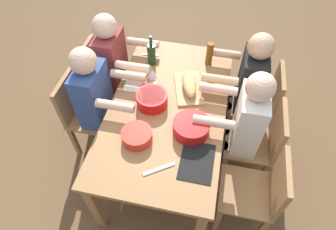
% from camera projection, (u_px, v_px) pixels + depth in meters
% --- Properties ---
extents(ground_plane, '(8.00, 8.00, 0.00)m').
position_uv_depth(ground_plane, '(168.00, 155.00, 2.86)').
color(ground_plane, brown).
extents(dining_table, '(1.66, 0.92, 0.74)m').
position_uv_depth(dining_table, '(168.00, 113.00, 2.36)').
color(dining_table, '#9E7044').
rests_on(dining_table, ground_plane).
extents(chair_near_center, '(0.40, 0.40, 0.85)m').
position_uv_depth(chair_near_center, '(260.00, 141.00, 2.39)').
color(chair_near_center, '#9E7044').
rests_on(chair_near_center, ground_plane).
extents(diner_near_center, '(0.41, 0.53, 1.20)m').
position_uv_depth(diner_near_center, '(243.00, 122.00, 2.24)').
color(diner_near_center, '#2D2D38').
rests_on(diner_near_center, ground_plane).
extents(chair_far_right, '(0.40, 0.40, 0.85)m').
position_uv_depth(chair_far_right, '(102.00, 77.00, 2.88)').
color(chair_far_right, '#9E7044').
rests_on(chair_far_right, ground_plane).
extents(diner_far_right, '(0.41, 0.53, 1.20)m').
position_uv_depth(diner_far_right, '(116.00, 63.00, 2.69)').
color(diner_far_right, '#2D2D38').
rests_on(diner_far_right, ground_plane).
extents(chair_near_right, '(0.40, 0.40, 0.85)m').
position_uv_depth(chair_near_right, '(260.00, 102.00, 2.67)').
color(chair_near_right, '#9E7044').
rests_on(chair_near_right, ground_plane).
extents(diner_near_right, '(0.41, 0.53, 1.20)m').
position_uv_depth(diner_near_right, '(245.00, 82.00, 2.53)').
color(diner_near_right, '#2D2D38').
rests_on(diner_near_right, ground_plane).
extents(chair_near_left, '(0.40, 0.40, 0.85)m').
position_uv_depth(chair_near_left, '(259.00, 192.00, 2.10)').
color(chair_near_left, '#9E7044').
rests_on(chair_near_left, ground_plane).
extents(chair_far_center, '(0.40, 0.40, 0.85)m').
position_uv_depth(chair_far_center, '(84.00, 111.00, 2.60)').
color(chair_far_center, '#9E7044').
rests_on(chair_far_center, ground_plane).
extents(diner_far_center, '(0.41, 0.53, 1.20)m').
position_uv_depth(diner_far_center, '(98.00, 98.00, 2.40)').
color(diner_far_center, '#2D2D38').
rests_on(diner_far_center, ground_plane).
extents(serving_bowl_greens, '(0.25, 0.25, 0.11)m').
position_uv_depth(serving_bowl_greens, '(152.00, 98.00, 2.26)').
color(serving_bowl_greens, red).
rests_on(serving_bowl_greens, dining_table).
extents(serving_bowl_fruit, '(0.22, 0.22, 0.08)m').
position_uv_depth(serving_bowl_fruit, '(137.00, 135.00, 2.05)').
color(serving_bowl_fruit, red).
rests_on(serving_bowl_fruit, dining_table).
extents(serving_bowl_pasta, '(0.27, 0.27, 0.10)m').
position_uv_depth(serving_bowl_pasta, '(191.00, 127.00, 2.09)').
color(serving_bowl_pasta, red).
rests_on(serving_bowl_pasta, dining_table).
extents(cutting_board, '(0.45, 0.32, 0.02)m').
position_uv_depth(cutting_board, '(189.00, 88.00, 2.41)').
color(cutting_board, tan).
rests_on(cutting_board, dining_table).
extents(bread_loaf, '(0.34, 0.19, 0.09)m').
position_uv_depth(bread_loaf, '(189.00, 83.00, 2.37)').
color(bread_loaf, tan).
rests_on(bread_loaf, cutting_board).
extents(wine_bottle, '(0.08, 0.08, 0.29)m').
position_uv_depth(wine_bottle, '(152.00, 54.00, 2.54)').
color(wine_bottle, '#193819').
rests_on(wine_bottle, dining_table).
extents(beer_bottle, '(0.06, 0.06, 0.22)m').
position_uv_depth(beer_bottle, '(210.00, 54.00, 2.54)').
color(beer_bottle, brown).
rests_on(beer_bottle, dining_table).
extents(wine_glass, '(0.08, 0.08, 0.17)m').
position_uv_depth(wine_glass, '(152.00, 74.00, 2.36)').
color(wine_glass, silver).
rests_on(wine_glass, dining_table).
extents(fork_far_right, '(0.03, 0.17, 0.01)m').
position_uv_depth(fork_far_right, '(150.00, 55.00, 2.70)').
color(fork_far_right, silver).
rests_on(fork_far_right, dining_table).
extents(placemat_near_left, '(0.32, 0.23, 0.01)m').
position_uv_depth(placemat_near_left, '(197.00, 162.00, 1.97)').
color(placemat_near_left, black).
rests_on(placemat_near_left, dining_table).
extents(fork_far_center, '(0.02, 0.17, 0.01)m').
position_uv_depth(fork_far_center, '(137.00, 88.00, 2.42)').
color(fork_far_center, silver).
rests_on(fork_far_center, dining_table).
extents(carving_knife, '(0.15, 0.20, 0.01)m').
position_uv_depth(carving_knife, '(159.00, 169.00, 1.93)').
color(carving_knife, silver).
rests_on(carving_knife, dining_table).
extents(napkin_stack, '(0.14, 0.14, 0.02)m').
position_uv_depth(napkin_stack, '(133.00, 86.00, 2.42)').
color(napkin_stack, white).
rests_on(napkin_stack, dining_table).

